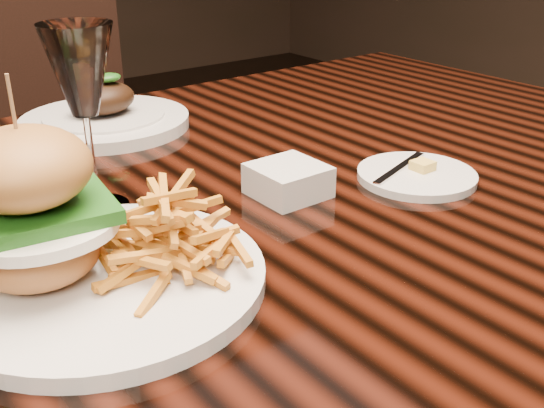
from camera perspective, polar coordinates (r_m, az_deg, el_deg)
dining_table at (r=0.77m, az=-7.95°, el=-4.80°), size 1.60×0.90×0.75m
burger_plate at (r=0.56m, az=-15.56°, el=-2.71°), size 0.28×0.28×0.19m
side_saucer at (r=0.80m, az=12.82°, el=2.55°), size 0.15×0.15×0.02m
ramekin at (r=0.73m, az=1.45°, el=2.13°), size 0.09×0.09×0.04m
wine_glass at (r=0.68m, az=-16.75°, el=10.88°), size 0.07×0.07×0.20m
far_dish at (r=1.00m, az=-14.78°, el=7.51°), size 0.25×0.25×0.08m
chair_far at (r=1.64m, az=-19.04°, el=5.12°), size 0.49×0.49×0.95m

